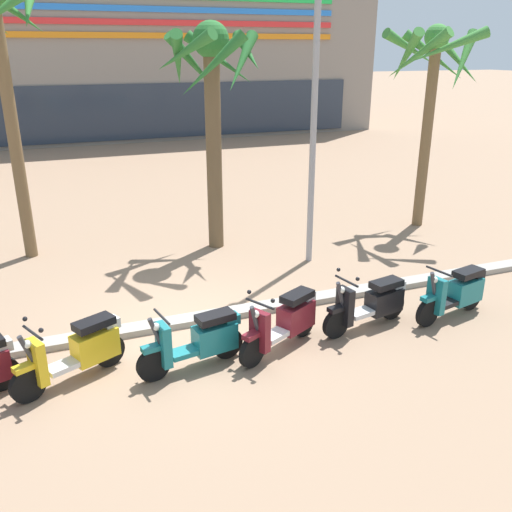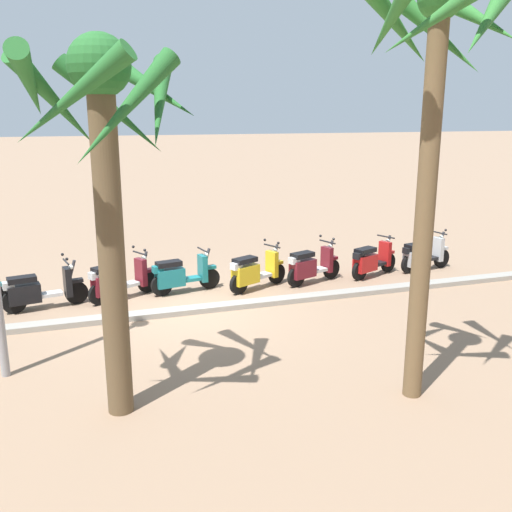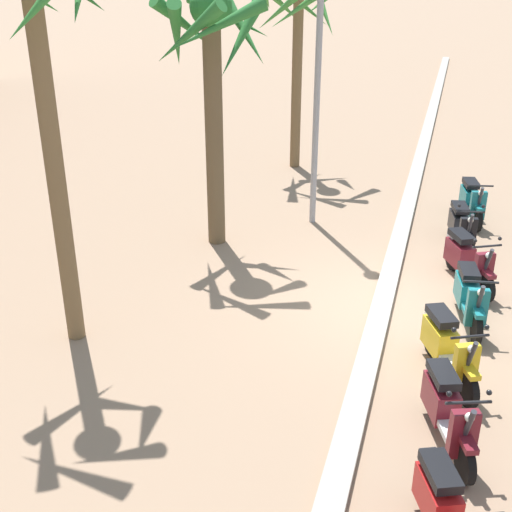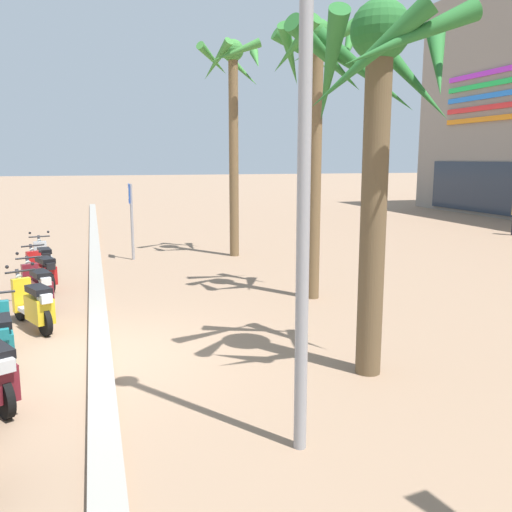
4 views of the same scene
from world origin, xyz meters
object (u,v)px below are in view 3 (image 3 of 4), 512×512
(scooter_maroon_last_in_row, at_px, (466,259))
(scooter_black_lead_nearest, at_px, (461,226))
(palm_tree_far_corner, at_px, (298,19))
(street_lamp, at_px, (319,49))
(palm_tree_mid_walkway, at_px, (212,56))
(scooter_teal_gap_after_mid, at_px, (472,200))
(palm_tree_near_sign, at_px, (39,45))
(scooter_teal_mid_centre, at_px, (469,296))
(scooter_yellow_far_back, at_px, (447,346))
(scooter_maroon_tail_end, at_px, (447,409))

(scooter_maroon_last_in_row, distance_m, scooter_black_lead_nearest, 1.75)
(palm_tree_far_corner, xyz_separation_m, street_lamp, (-4.09, -1.44, -0.19))
(palm_tree_mid_walkway, xyz_separation_m, palm_tree_far_corner, (5.83, -0.32, 0.17))
(scooter_teal_gap_after_mid, bearing_deg, palm_tree_far_corner, 60.51)
(scooter_maroon_last_in_row, relative_size, scooter_black_lead_nearest, 0.92)
(palm_tree_near_sign, bearing_deg, palm_tree_mid_walkway, -11.84)
(palm_tree_far_corner, bearing_deg, scooter_black_lead_nearest, -133.27)
(scooter_maroon_last_in_row, relative_size, street_lamp, 0.26)
(scooter_teal_mid_centre, bearing_deg, scooter_black_lead_nearest, 3.48)
(scooter_teal_gap_after_mid, distance_m, palm_tree_near_sign, 10.55)
(palm_tree_mid_walkway, height_order, street_lamp, street_lamp)
(scooter_teal_gap_after_mid, xyz_separation_m, street_lamp, (-1.27, 3.56, 3.47))
(scooter_maroon_last_in_row, height_order, palm_tree_near_sign, palm_tree_near_sign)
(scooter_yellow_far_back, distance_m, palm_tree_far_corner, 11.21)
(scooter_teal_gap_after_mid, bearing_deg, palm_tree_near_sign, 139.84)
(scooter_black_lead_nearest, distance_m, palm_tree_far_corner, 7.53)
(scooter_teal_mid_centre, bearing_deg, palm_tree_far_corner, 32.79)
(scooter_black_lead_nearest, bearing_deg, scooter_teal_mid_centre, -176.52)
(scooter_maroon_tail_end, distance_m, palm_tree_far_corner, 12.57)
(scooter_maroon_tail_end, bearing_deg, palm_tree_far_corner, 23.15)
(scooter_teal_mid_centre, height_order, palm_tree_mid_walkway, palm_tree_mid_walkway)
(scooter_teal_mid_centre, height_order, street_lamp, street_lamp)
(scooter_maroon_last_in_row, distance_m, scooter_teal_gap_after_mid, 3.42)
(scooter_teal_mid_centre, bearing_deg, street_lamp, 44.18)
(palm_tree_near_sign, bearing_deg, scooter_maroon_last_in_row, -57.21)
(scooter_teal_mid_centre, distance_m, scooter_maroon_last_in_row, 1.49)
(palm_tree_mid_walkway, xyz_separation_m, street_lamp, (1.74, -1.76, -0.02))
(scooter_yellow_far_back, relative_size, scooter_black_lead_nearest, 0.92)
(palm_tree_mid_walkway, bearing_deg, scooter_black_lead_nearest, -75.47)
(palm_tree_far_corner, relative_size, street_lamp, 0.82)
(scooter_teal_mid_centre, height_order, palm_tree_far_corner, palm_tree_far_corner)
(scooter_teal_gap_after_mid, bearing_deg, scooter_maroon_last_in_row, 178.63)
(scooter_yellow_far_back, xyz_separation_m, scooter_teal_mid_centre, (1.78, -0.32, -0.02))
(palm_tree_mid_walkway, bearing_deg, palm_tree_far_corner, -3.10)
(scooter_maroon_tail_end, relative_size, scooter_yellow_far_back, 1.00)
(palm_tree_far_corner, bearing_deg, scooter_teal_mid_centre, -147.21)
(scooter_black_lead_nearest, relative_size, palm_tree_far_corner, 0.35)
(palm_tree_near_sign, bearing_deg, street_lamp, -23.61)
(scooter_maroon_last_in_row, xyz_separation_m, palm_tree_mid_walkway, (0.42, 5.23, 3.48))
(scooter_yellow_far_back, bearing_deg, scooter_teal_mid_centre, -10.09)
(scooter_teal_gap_after_mid, bearing_deg, palm_tree_mid_walkway, 119.48)
(palm_tree_near_sign, bearing_deg, scooter_maroon_tail_end, -98.09)
(palm_tree_mid_walkway, xyz_separation_m, palm_tree_near_sign, (-4.38, 0.92, 0.73))
(street_lamp, bearing_deg, scooter_teal_gap_after_mid, -70.41)
(scooter_maroon_last_in_row, height_order, scooter_black_lead_nearest, same)
(palm_tree_near_sign, bearing_deg, scooter_black_lead_nearest, -46.56)
(palm_tree_far_corner, bearing_deg, scooter_maroon_tail_end, -156.85)
(scooter_yellow_far_back, height_order, palm_tree_near_sign, palm_tree_near_sign)
(scooter_yellow_far_back, bearing_deg, palm_tree_far_corner, 26.14)
(scooter_yellow_far_back, height_order, scooter_teal_mid_centre, scooter_yellow_far_back)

